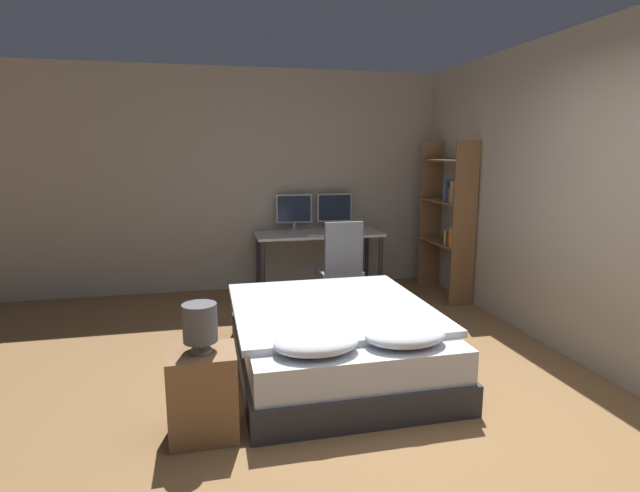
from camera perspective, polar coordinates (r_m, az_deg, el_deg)
ground_plane at (r=3.21m, az=10.24°, el=-21.76°), size 20.00×20.00×0.00m
wall_back at (r=6.35m, az=-2.91°, el=7.46°), size 12.00×0.06×2.70m
wall_side_right at (r=4.97m, az=23.85°, el=5.64°), size 0.06×12.00×2.70m
bed at (r=4.02m, az=1.67°, el=-10.56°), size 1.54×1.91×0.58m
nightstand at (r=3.23m, az=-13.20°, el=-16.11°), size 0.40×0.35×0.54m
bedside_lamp at (r=3.05m, az=-13.56°, el=-8.59°), size 0.20×0.20×0.29m
desk at (r=6.10m, az=-0.20°, el=0.73°), size 1.53×0.63×0.74m
monitor_left at (r=6.21m, az=-2.98°, el=4.10°), size 0.44×0.16×0.45m
monitor_right at (r=6.32m, az=1.66°, el=4.22°), size 0.44×0.16×0.45m
keyboard at (r=5.88m, az=0.26°, el=1.31°), size 0.37×0.13×0.02m
computer_mouse at (r=5.94m, az=2.84°, el=1.49°), size 0.07×0.05×0.04m
office_chair at (r=5.41m, az=2.31°, el=-3.44°), size 0.52×0.52×1.00m
bookshelf at (r=6.00m, az=14.69°, el=3.77°), size 0.28×0.88×1.83m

